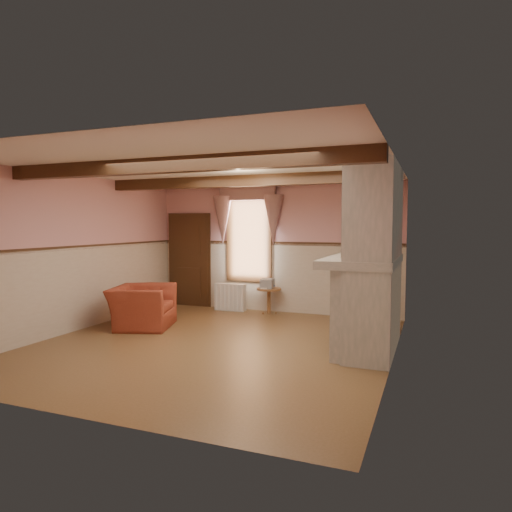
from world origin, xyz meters
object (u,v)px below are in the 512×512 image
at_px(side_table, 269,301).
at_px(oil_lamp, 367,247).
at_px(bowl, 364,254).
at_px(mantel_clock, 370,248).
at_px(armchair, 142,307).
at_px(radiator, 230,297).

distance_m(side_table, oil_lamp, 3.12).
bearing_deg(bowl, oil_lamp, 90.00).
xyz_separation_m(mantel_clock, oil_lamp, (0.00, -0.38, 0.04)).
bearing_deg(side_table, bowl, -41.70).
height_order(armchair, radiator, armchair).
xyz_separation_m(armchair, oil_lamp, (4.03, 0.38, 1.18)).
relative_size(armchair, oil_lamp, 4.23).
relative_size(radiator, mantel_clock, 2.92).
bearing_deg(mantel_clock, side_table, 149.60).
distance_m(mantel_clock, oil_lamp, 0.38).
xyz_separation_m(side_table, mantel_clock, (2.27, -1.33, 1.25)).
distance_m(side_table, mantel_clock, 2.92).
bearing_deg(oil_lamp, bowl, -90.00).
xyz_separation_m(armchair, bowl, (4.03, 0.07, 1.07)).
bearing_deg(bowl, mantel_clock, 90.00).
distance_m(armchair, side_table, 2.73).
distance_m(bowl, oil_lamp, 0.33).
height_order(armchair, bowl, bowl).
height_order(side_table, oil_lamp, oil_lamp).
height_order(radiator, oil_lamp, oil_lamp).
bearing_deg(side_table, armchair, -130.03).
xyz_separation_m(bowl, oil_lamp, (0.00, 0.31, 0.10)).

